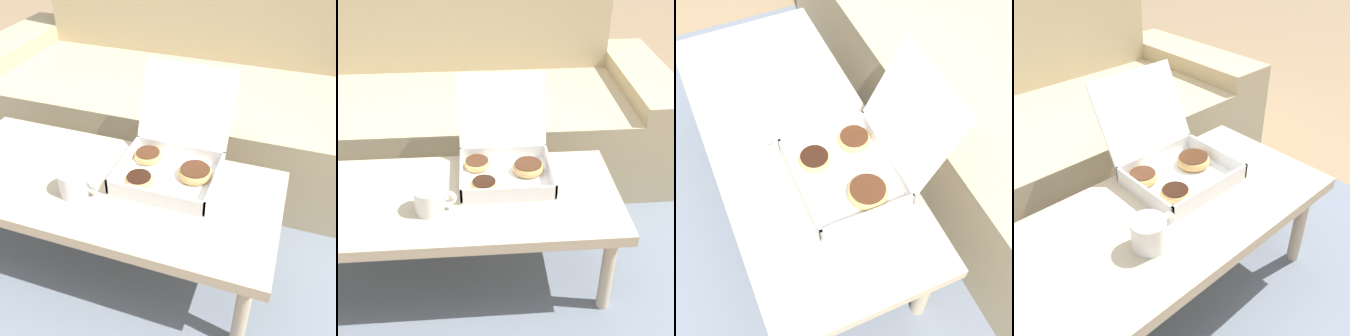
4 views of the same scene
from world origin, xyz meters
TOP-DOWN VIEW (x-y plane):
  - ground_plane at (0.00, 0.00)m, footprint 12.00×12.00m
  - area_rug at (0.00, 0.30)m, footprint 2.22×1.81m
  - couch at (0.00, 0.85)m, footprint 2.10×0.88m
  - coffee_table at (0.00, -0.02)m, footprint 1.16×0.51m
  - pastry_box at (0.19, 0.11)m, footprint 0.32×0.39m
  - coffee_mug at (-0.06, -0.10)m, footprint 0.14×0.09m

SIDE VIEW (x-z plane):
  - ground_plane at x=0.00m, z-range 0.00..0.00m
  - area_rug at x=0.00m, z-range 0.00..0.01m
  - couch at x=0.00m, z-range -0.16..0.74m
  - coffee_table at x=0.00m, z-range 0.15..0.53m
  - coffee_mug at x=-0.06m, z-range 0.38..0.47m
  - pastry_box at x=0.19m, z-range 0.29..0.59m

